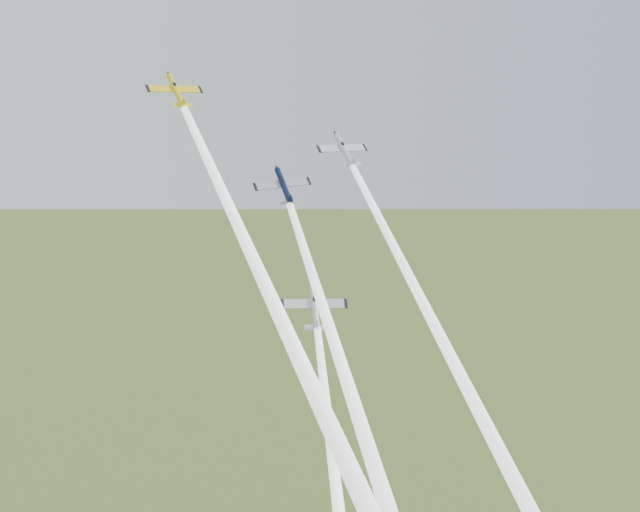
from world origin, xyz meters
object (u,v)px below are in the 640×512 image
at_px(plane_silver_right, 344,150).
at_px(plane_silver_low, 315,307).
at_px(plane_navy, 284,186).
at_px(plane_yellow, 176,91).

bearing_deg(plane_silver_right, plane_silver_low, -133.38).
xyz_separation_m(plane_navy, plane_silver_right, (12.97, 5.57, 4.27)).
distance_m(plane_navy, plane_silver_low, 16.40).
bearing_deg(plane_silver_low, plane_navy, 121.40).
bearing_deg(plane_navy, plane_silver_right, 32.87).
relative_size(plane_yellow, plane_silver_low, 0.85).
relative_size(plane_navy, plane_silver_low, 0.90).
xyz_separation_m(plane_yellow, plane_navy, (13.10, -3.69, -12.14)).
xyz_separation_m(plane_navy, plane_silver_low, (0.95, -6.35, -15.09)).
bearing_deg(plane_silver_low, plane_yellow, 167.37).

